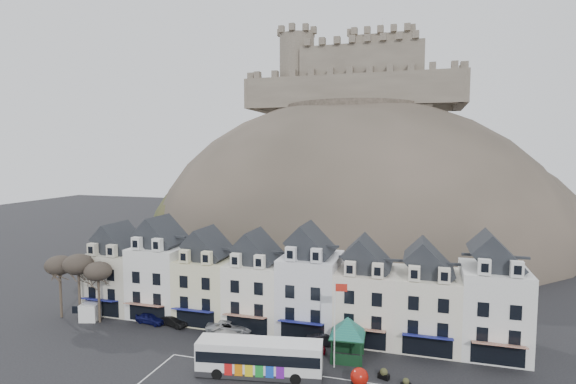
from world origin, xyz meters
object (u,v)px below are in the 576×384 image
(bus, at_px, (260,356))
(car_black, at_px, (174,321))
(car_charcoal, at_px, (325,339))
(car_silver, at_px, (230,327))
(bus_shelter, at_px, (348,326))
(car_white, at_px, (231,337))
(car_maroon, at_px, (309,348))
(red_buoy, at_px, (359,379))
(car_navy, at_px, (151,318))
(white_van, at_px, (95,308))
(flagpole, at_px, (336,318))

(bus, relative_size, car_black, 3.27)
(car_charcoal, bearing_deg, car_silver, 70.59)
(bus_shelter, bearing_deg, car_black, 169.29)
(bus_shelter, xyz_separation_m, car_white, (-13.40, 0.22, -2.89))
(car_maroon, bearing_deg, car_white, 79.03)
(red_buoy, distance_m, car_navy, 28.74)
(red_buoy, distance_m, white_van, 36.94)
(car_navy, bearing_deg, white_van, 99.46)
(white_van, bearing_deg, car_navy, -15.90)
(flagpole, xyz_separation_m, car_maroon, (-3.30, 2.33, -4.48))
(car_white, xyz_separation_m, car_charcoal, (10.40, 2.50, 0.03))
(car_white, xyz_separation_m, car_maroon, (9.20, 0.00, -0.04))
(car_white, bearing_deg, car_black, 94.99)
(car_navy, distance_m, car_black, 3.27)
(bus_shelter, distance_m, car_charcoal, 4.96)
(bus, xyz_separation_m, car_charcoal, (4.68, 8.46, -1.21))
(car_silver, bearing_deg, flagpole, -120.92)
(white_van, bearing_deg, car_charcoal, -15.90)
(car_white, bearing_deg, red_buoy, -90.14)
(bus_shelter, relative_size, car_silver, 1.30)
(flagpole, distance_m, car_white, 13.47)
(bus_shelter, bearing_deg, car_charcoal, 134.09)
(car_silver, bearing_deg, red_buoy, -128.35)
(red_buoy, height_order, car_maroon, red_buoy)
(white_van, bearing_deg, flagpole, -24.22)
(bus_shelter, xyz_separation_m, red_buoy, (2.01, -5.69, -2.51))
(car_charcoal, bearing_deg, red_buoy, -168.63)
(red_buoy, xyz_separation_m, car_white, (-15.41, 5.91, -0.38))
(bus_shelter, height_order, flagpole, flagpole)
(car_charcoal, bearing_deg, bus_shelter, -151.60)
(car_black, bearing_deg, white_van, 107.52)
(bus, distance_m, flagpole, 8.32)
(car_black, height_order, car_charcoal, car_charcoal)
(bus_shelter, relative_size, car_black, 1.88)
(car_navy, distance_m, car_maroon, 21.41)
(red_buoy, relative_size, car_white, 0.45)
(flagpole, relative_size, car_navy, 2.13)
(car_black, bearing_deg, bus_shelter, -79.47)
(red_buoy, height_order, white_van, white_van)
(bus_shelter, bearing_deg, bus, -146.97)
(car_black, bearing_deg, flagpole, -85.26)
(white_van, relative_size, car_charcoal, 1.25)
(bus_shelter, bearing_deg, car_navy, 170.18)
(white_van, height_order, car_navy, white_van)
(flagpole, relative_size, car_silver, 1.61)
(red_buoy, height_order, car_silver, red_buoy)
(red_buoy, relative_size, car_black, 0.54)
(car_navy, height_order, car_black, car_navy)
(bus_shelter, relative_size, car_maroon, 1.98)
(car_navy, distance_m, car_silver, 10.87)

